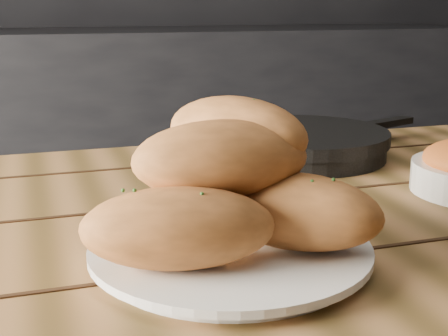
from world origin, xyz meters
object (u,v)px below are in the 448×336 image
(table, at_px, (208,314))
(bread_rolls, at_px, (228,185))
(skillet, at_px, (302,143))
(plate, at_px, (230,252))

(table, distance_m, bread_rolls, 0.20)
(bread_rolls, height_order, skillet, bread_rolls)
(bread_rolls, bearing_deg, skillet, 56.02)
(table, relative_size, skillet, 3.42)
(table, distance_m, plate, 0.14)
(plate, height_order, skillet, skillet)
(table, bearing_deg, skillet, 49.62)
(plate, bearing_deg, table, 88.75)
(table, xyz_separation_m, bread_rolls, (-0.00, -0.08, 0.18))
(plate, xyz_separation_m, bread_rolls, (-0.00, 0.00, 0.07))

